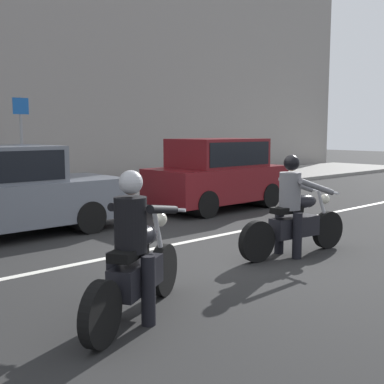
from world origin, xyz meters
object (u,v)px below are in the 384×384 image
motorcycle_with_rider_gray (294,215)px  motorcycle_with_rider_black_leather (135,258)px  parked_hatchback_maroon (218,173)px  street_sign_post (22,138)px

motorcycle_with_rider_gray → motorcycle_with_rider_black_leather: size_ratio=1.14×
motorcycle_with_rider_gray → motorcycle_with_rider_black_leather: bearing=-171.7°
parked_hatchback_maroon → motorcycle_with_rider_gray: bearing=-120.2°
motorcycle_with_rider_black_leather → parked_hatchback_maroon: (5.91, 4.67, 0.27)m
motorcycle_with_rider_black_leather → parked_hatchback_maroon: parked_hatchback_maroon is taller
motorcycle_with_rider_gray → motorcycle_with_rider_black_leather: (-3.49, -0.51, -0.00)m
street_sign_post → motorcycle_with_rider_gray: bearing=-84.2°
motorcycle_with_rider_gray → motorcycle_with_rider_black_leather: 3.53m
motorcycle_with_rider_gray → parked_hatchback_maroon: (2.42, 4.16, 0.27)m
street_sign_post → parked_hatchback_maroon: bearing=-52.7°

